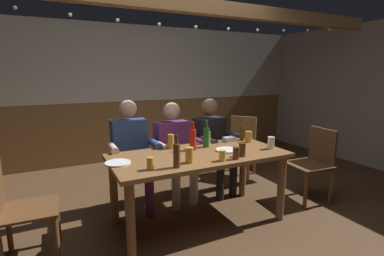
# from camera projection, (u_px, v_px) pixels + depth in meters

# --- Properties ---
(ground_plane) EXTENTS (8.05, 8.05, 0.00)m
(ground_plane) POSITION_uv_depth(u_px,v_px,m) (205.00, 227.00, 2.90)
(ground_plane) COLOR #4C331E
(back_wall_upper) EXTENTS (6.70, 0.12, 1.29)m
(back_wall_upper) POSITION_uv_depth(u_px,v_px,m) (130.00, 63.00, 4.96)
(back_wall_upper) COLOR beige
(back_wall_wainscot) EXTENTS (6.70, 0.12, 1.05)m
(back_wall_wainscot) POSITION_uv_depth(u_px,v_px,m) (133.00, 129.00, 5.18)
(back_wall_wainscot) COLOR brown
(back_wall_wainscot) RESTS_ON ground_plane
(ceiling_beam) EXTENTS (6.03, 0.14, 0.16)m
(ceiling_beam) POSITION_uv_depth(u_px,v_px,m) (176.00, 4.00, 3.06)
(ceiling_beam) COLOR brown
(dining_table) EXTENTS (1.75, 0.83, 0.74)m
(dining_table) POSITION_uv_depth(u_px,v_px,m) (199.00, 164.00, 2.89)
(dining_table) COLOR brown
(dining_table) RESTS_ON ground_plane
(person_0) EXTENTS (0.54, 0.54, 1.24)m
(person_0) POSITION_uv_depth(u_px,v_px,m) (131.00, 151.00, 3.21)
(person_0) COLOR #2D4C84
(person_0) RESTS_ON ground_plane
(person_1) EXTENTS (0.56, 0.52, 1.19)m
(person_1) POSITION_uv_depth(u_px,v_px,m) (175.00, 147.00, 3.45)
(person_1) COLOR #6B2D66
(person_1) RESTS_ON ground_plane
(person_2) EXTENTS (0.58, 0.58, 1.21)m
(person_2) POSITION_uv_depth(u_px,v_px,m) (213.00, 141.00, 3.68)
(person_2) COLOR black
(person_2) RESTS_ON ground_plane
(chair_empty_near_right) EXTENTS (0.46, 0.46, 0.88)m
(chair_empty_near_right) POSITION_uv_depth(u_px,v_px,m) (17.00, 208.00, 2.27)
(chair_empty_near_right) COLOR brown
(chair_empty_near_right) RESTS_ON ground_plane
(chair_empty_near_left) EXTENTS (0.47, 0.47, 0.88)m
(chair_empty_near_left) POSITION_uv_depth(u_px,v_px,m) (313.00, 162.00, 3.46)
(chair_empty_near_left) COLOR brown
(chair_empty_near_left) RESTS_ON ground_plane
(chair_empty_far_end) EXTENTS (0.62, 0.62, 0.88)m
(chair_empty_far_end) POSITION_uv_depth(u_px,v_px,m) (241.00, 144.00, 4.33)
(chair_empty_far_end) COLOR brown
(chair_empty_far_end) RESTS_ON ground_plane
(condiment_caddy) EXTENTS (0.14, 0.10, 0.05)m
(condiment_caddy) POSITION_uv_depth(u_px,v_px,m) (230.00, 139.00, 3.38)
(condiment_caddy) COLOR #B2B7BC
(condiment_caddy) RESTS_ON dining_table
(plate_0) EXTENTS (0.23, 0.23, 0.01)m
(plate_0) POSITION_uv_depth(u_px,v_px,m) (227.00, 150.00, 2.97)
(plate_0) COLOR white
(plate_0) RESTS_ON dining_table
(plate_1) EXTENTS (0.23, 0.23, 0.01)m
(plate_1) POSITION_uv_depth(u_px,v_px,m) (118.00, 163.00, 2.55)
(plate_1) COLOR white
(plate_1) RESTS_ON dining_table
(bottle_0) EXTENTS (0.07, 0.07, 0.30)m
(bottle_0) POSITION_uv_depth(u_px,v_px,m) (193.00, 139.00, 2.98)
(bottle_0) COLOR red
(bottle_0) RESTS_ON dining_table
(bottle_1) EXTENTS (0.07, 0.07, 0.30)m
(bottle_1) POSITION_uv_depth(u_px,v_px,m) (206.00, 137.00, 3.10)
(bottle_1) COLOR #195923
(bottle_1) RESTS_ON dining_table
(bottle_2) EXTENTS (0.06, 0.06, 0.28)m
(bottle_2) POSITION_uv_depth(u_px,v_px,m) (177.00, 155.00, 2.43)
(bottle_2) COLOR #593314
(bottle_2) RESTS_ON dining_table
(bottle_3) EXTENTS (0.06, 0.06, 0.26)m
(bottle_3) POSITION_uv_depth(u_px,v_px,m) (242.00, 132.00, 3.41)
(bottle_3) COLOR #593314
(bottle_3) RESTS_ON dining_table
(pint_glass_0) EXTENTS (0.06, 0.06, 0.10)m
(pint_glass_0) POSITION_uv_depth(u_px,v_px,m) (222.00, 155.00, 2.62)
(pint_glass_0) COLOR #E5C64C
(pint_glass_0) RESTS_ON dining_table
(pint_glass_1) EXTENTS (0.06, 0.06, 0.11)m
(pint_glass_1) POSITION_uv_depth(u_px,v_px,m) (236.00, 153.00, 2.67)
(pint_glass_1) COLOR #4C2D19
(pint_glass_1) RESTS_ON dining_table
(pint_glass_2) EXTENTS (0.08, 0.08, 0.13)m
(pint_glass_2) POSITION_uv_depth(u_px,v_px,m) (249.00, 137.00, 3.33)
(pint_glass_2) COLOR gold
(pint_glass_2) RESTS_ON dining_table
(pint_glass_3) EXTENTS (0.07, 0.07, 0.15)m
(pint_glass_3) POSITION_uv_depth(u_px,v_px,m) (171.00, 141.00, 3.05)
(pint_glass_3) COLOR gold
(pint_glass_3) RESTS_ON dining_table
(pint_glass_4) EXTENTS (0.08, 0.08, 0.14)m
(pint_glass_4) POSITION_uv_depth(u_px,v_px,m) (207.00, 137.00, 3.28)
(pint_glass_4) COLOR gold
(pint_glass_4) RESTS_ON dining_table
(pint_glass_5) EXTENTS (0.07, 0.07, 0.14)m
(pint_glass_5) POSITION_uv_depth(u_px,v_px,m) (189.00, 155.00, 2.56)
(pint_glass_5) COLOR gold
(pint_glass_5) RESTS_ON dining_table
(pint_glass_6) EXTENTS (0.07, 0.07, 0.13)m
(pint_glass_6) POSITION_uv_depth(u_px,v_px,m) (242.00, 150.00, 2.76)
(pint_glass_6) COLOR #4C2D19
(pint_glass_6) RESTS_ON dining_table
(pint_glass_7) EXTENTS (0.07, 0.07, 0.13)m
(pint_glass_7) POSITION_uv_depth(u_px,v_px,m) (271.00, 143.00, 3.04)
(pint_glass_7) COLOR white
(pint_glass_7) RESTS_ON dining_table
(pint_glass_8) EXTENTS (0.06, 0.06, 0.11)m
(pint_glass_8) POSITION_uv_depth(u_px,v_px,m) (150.00, 164.00, 2.38)
(pint_glass_8) COLOR gold
(pint_glass_8) RESTS_ON dining_table
(string_lights) EXTENTS (4.73, 0.04, 0.14)m
(string_lights) POSITION_uv_depth(u_px,v_px,m) (178.00, 21.00, 3.05)
(string_lights) COLOR #F9EAB2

